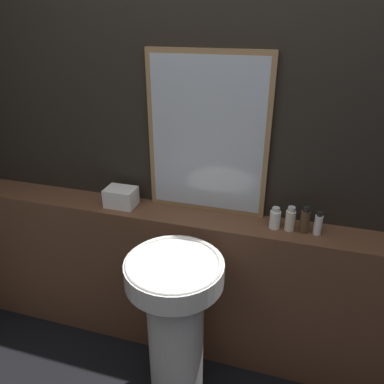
{
  "coord_description": "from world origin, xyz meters",
  "views": [
    {
      "loc": [
        0.42,
        -0.47,
        1.91
      ],
      "look_at": [
        -0.05,
        1.1,
        1.12
      ],
      "focal_mm": 35.0,
      "sensor_mm": 36.0,
      "label": 1
    }
  ],
  "objects_px": {
    "pedestal_sink": "(176,324)",
    "towel_stack": "(121,197)",
    "mirror": "(207,136)",
    "lotion_bottle": "(305,220)",
    "body_wash_bottle": "(318,224)",
    "shampoo_bottle": "(275,219)",
    "conditioner_bottle": "(290,219)"
  },
  "relations": [
    {
      "from": "shampoo_bottle",
      "to": "pedestal_sink",
      "type": "bearing_deg",
      "value": -135.41
    },
    {
      "from": "pedestal_sink",
      "to": "towel_stack",
      "type": "distance_m",
      "value": 0.74
    },
    {
      "from": "lotion_bottle",
      "to": "body_wash_bottle",
      "type": "bearing_deg",
      "value": -0.0
    },
    {
      "from": "mirror",
      "to": "shampoo_bottle",
      "type": "bearing_deg",
      "value": -13.83
    },
    {
      "from": "mirror",
      "to": "lotion_bottle",
      "type": "distance_m",
      "value": 0.64
    },
    {
      "from": "towel_stack",
      "to": "shampoo_bottle",
      "type": "distance_m",
      "value": 0.85
    },
    {
      "from": "conditioner_bottle",
      "to": "lotion_bottle",
      "type": "relative_size",
      "value": 0.92
    },
    {
      "from": "mirror",
      "to": "conditioner_bottle",
      "type": "relative_size",
      "value": 6.5
    },
    {
      "from": "body_wash_bottle",
      "to": "shampoo_bottle",
      "type": "bearing_deg",
      "value": 180.0
    },
    {
      "from": "body_wash_bottle",
      "to": "pedestal_sink",
      "type": "bearing_deg",
      "value": -146.96
    },
    {
      "from": "shampoo_bottle",
      "to": "body_wash_bottle",
      "type": "relative_size",
      "value": 0.93
    },
    {
      "from": "mirror",
      "to": "lotion_bottle",
      "type": "xyz_separation_m",
      "value": [
        0.53,
        -0.09,
        -0.35
      ]
    },
    {
      "from": "body_wash_bottle",
      "to": "mirror",
      "type": "bearing_deg",
      "value": 170.92
    },
    {
      "from": "mirror",
      "to": "pedestal_sink",
      "type": "bearing_deg",
      "value": -92.22
    },
    {
      "from": "towel_stack",
      "to": "shampoo_bottle",
      "type": "xyz_separation_m",
      "value": [
        0.85,
        0.0,
        0.0
      ]
    },
    {
      "from": "body_wash_bottle",
      "to": "lotion_bottle",
      "type": "bearing_deg",
      "value": 180.0
    },
    {
      "from": "mirror",
      "to": "lotion_bottle",
      "type": "bearing_deg",
      "value": -10.16
    },
    {
      "from": "pedestal_sink",
      "to": "lotion_bottle",
      "type": "distance_m",
      "value": 0.81
    },
    {
      "from": "mirror",
      "to": "conditioner_bottle",
      "type": "height_order",
      "value": "mirror"
    },
    {
      "from": "towel_stack",
      "to": "lotion_bottle",
      "type": "bearing_deg",
      "value": 0.0
    },
    {
      "from": "towel_stack",
      "to": "conditioner_bottle",
      "type": "relative_size",
      "value": 1.3
    },
    {
      "from": "conditioner_bottle",
      "to": "body_wash_bottle",
      "type": "relative_size",
      "value": 1.05
    },
    {
      "from": "shampoo_bottle",
      "to": "body_wash_bottle",
      "type": "height_order",
      "value": "body_wash_bottle"
    },
    {
      "from": "shampoo_bottle",
      "to": "lotion_bottle",
      "type": "height_order",
      "value": "lotion_bottle"
    },
    {
      "from": "towel_stack",
      "to": "shampoo_bottle",
      "type": "relative_size",
      "value": 1.47
    },
    {
      "from": "body_wash_bottle",
      "to": "conditioner_bottle",
      "type": "bearing_deg",
      "value": 180.0
    },
    {
      "from": "mirror",
      "to": "shampoo_bottle",
      "type": "relative_size",
      "value": 7.36
    },
    {
      "from": "pedestal_sink",
      "to": "towel_stack",
      "type": "bearing_deg",
      "value": 138.63
    },
    {
      "from": "mirror",
      "to": "towel_stack",
      "type": "relative_size",
      "value": 4.99
    },
    {
      "from": "mirror",
      "to": "towel_stack",
      "type": "xyz_separation_m",
      "value": [
        -0.47,
        -0.09,
        -0.37
      ]
    },
    {
      "from": "shampoo_bottle",
      "to": "body_wash_bottle",
      "type": "bearing_deg",
      "value": 0.0
    },
    {
      "from": "towel_stack",
      "to": "body_wash_bottle",
      "type": "distance_m",
      "value": 1.06
    }
  ]
}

